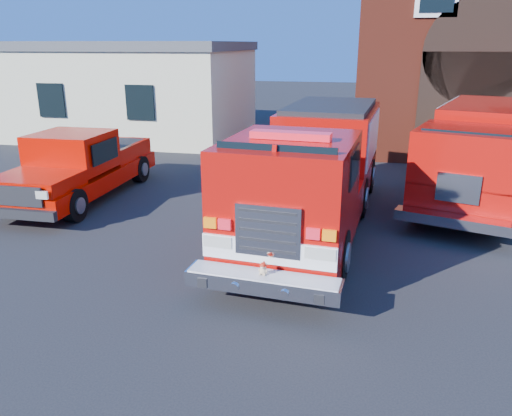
% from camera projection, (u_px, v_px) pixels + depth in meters
% --- Properties ---
extents(ground, '(100.00, 100.00, 0.00)m').
position_uv_depth(ground, '(268.00, 247.00, 10.97)').
color(ground, black).
rests_on(ground, ground).
extents(parking_stripe_far, '(0.12, 3.00, 0.01)m').
position_uv_depth(parking_stripe_far, '(506.00, 182.00, 16.15)').
color(parking_stripe_far, yellow).
rests_on(parking_stripe_far, ground).
extents(side_building, '(10.20, 8.20, 4.35)m').
position_uv_depth(side_building, '(137.00, 88.00, 24.15)').
color(side_building, beige).
rests_on(side_building, ground).
extents(fire_engine, '(3.17, 9.04, 2.73)m').
position_uv_depth(fire_engine, '(315.00, 168.00, 11.94)').
color(fire_engine, black).
rests_on(fire_engine, ground).
extents(pickup_truck, '(2.14, 5.92, 1.93)m').
position_uv_depth(pickup_truck, '(80.00, 167.00, 14.26)').
color(pickup_truck, black).
rests_on(pickup_truck, ground).
extents(secondary_truck, '(4.65, 8.26, 2.56)m').
position_uv_depth(secondary_truck, '(480.00, 150.00, 14.14)').
color(secondary_truck, black).
rests_on(secondary_truck, ground).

